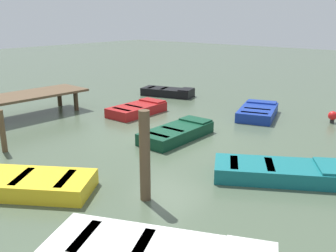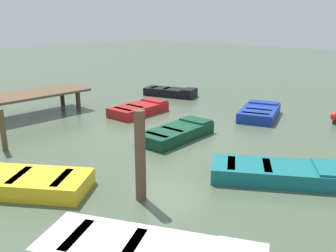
{
  "view_description": "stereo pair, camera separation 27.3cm",
  "coord_description": "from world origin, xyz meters",
  "px_view_note": "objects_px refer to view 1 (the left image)",
  "views": [
    {
      "loc": [
        -9.75,
        -8.09,
        4.11
      ],
      "look_at": [
        0.0,
        0.0,
        0.35
      ],
      "focal_mm": 39.75,
      "sensor_mm": 36.0,
      "label": 1
    },
    {
      "loc": [
        -9.58,
        -8.29,
        4.11
      ],
      "look_at": [
        0.0,
        0.0,
        0.35
      ],
      "focal_mm": 39.75,
      "sensor_mm": 36.0,
      "label": 2
    }
  ],
  "objects_px": {
    "rowboat_black": "(168,92)",
    "marker_buoy": "(333,116)",
    "rowboat_teal": "(280,171)",
    "rowboat_red": "(137,109)",
    "mooring_piling_mid_left": "(3,131)",
    "dock_segment": "(21,97)",
    "rowboat_blue": "(258,112)",
    "rowboat_yellow": "(9,182)",
    "rowboat_dark_green": "(177,132)",
    "mooring_piling_far_left": "(145,156)"
  },
  "relations": [
    {
      "from": "rowboat_black",
      "to": "rowboat_teal",
      "type": "distance_m",
      "value": 10.98
    },
    {
      "from": "rowboat_dark_green",
      "to": "rowboat_red",
      "type": "xyz_separation_m",
      "value": [
        1.53,
        3.42,
        0.0
      ]
    },
    {
      "from": "rowboat_dark_green",
      "to": "rowboat_teal",
      "type": "distance_m",
      "value": 4.27
    },
    {
      "from": "rowboat_black",
      "to": "rowboat_yellow",
      "type": "xyz_separation_m",
      "value": [
        -11.12,
        -4.2,
        -0.0
      ]
    },
    {
      "from": "rowboat_black",
      "to": "rowboat_dark_green",
      "type": "bearing_deg",
      "value": -63.88
    },
    {
      "from": "rowboat_blue",
      "to": "rowboat_yellow",
      "type": "height_order",
      "value": "same"
    },
    {
      "from": "rowboat_blue",
      "to": "mooring_piling_mid_left",
      "type": "distance_m",
      "value": 9.91
    },
    {
      "from": "rowboat_blue",
      "to": "marker_buoy",
      "type": "height_order",
      "value": "marker_buoy"
    },
    {
      "from": "rowboat_blue",
      "to": "mooring_piling_far_left",
      "type": "xyz_separation_m",
      "value": [
        -8.47,
        -1.4,
        0.85
      ]
    },
    {
      "from": "mooring_piling_mid_left",
      "to": "rowboat_yellow",
      "type": "bearing_deg",
      "value": -115.23
    },
    {
      "from": "rowboat_teal",
      "to": "marker_buoy",
      "type": "bearing_deg",
      "value": 64.5
    },
    {
      "from": "rowboat_dark_green",
      "to": "mooring_piling_mid_left",
      "type": "distance_m",
      "value": 5.63
    },
    {
      "from": "rowboat_black",
      "to": "rowboat_dark_green",
      "type": "relative_size",
      "value": 1.0
    },
    {
      "from": "rowboat_black",
      "to": "rowboat_dark_green",
      "type": "distance_m",
      "value": 7.21
    },
    {
      "from": "rowboat_black",
      "to": "mooring_piling_far_left",
      "type": "bearing_deg",
      "value": -68.95
    },
    {
      "from": "rowboat_black",
      "to": "marker_buoy",
      "type": "relative_size",
      "value": 6.09
    },
    {
      "from": "rowboat_yellow",
      "to": "dock_segment",
      "type": "bearing_deg",
      "value": -65.31
    },
    {
      "from": "dock_segment",
      "to": "mooring_piling_mid_left",
      "type": "distance_m",
      "value": 4.31
    },
    {
      "from": "rowboat_blue",
      "to": "rowboat_yellow",
      "type": "relative_size",
      "value": 0.71
    },
    {
      "from": "rowboat_yellow",
      "to": "mooring_piling_mid_left",
      "type": "bearing_deg",
      "value": -58.29
    },
    {
      "from": "rowboat_red",
      "to": "mooring_piling_far_left",
      "type": "bearing_deg",
      "value": -135.34
    },
    {
      "from": "mooring_piling_far_left",
      "to": "mooring_piling_mid_left",
      "type": "bearing_deg",
      "value": 95.18
    },
    {
      "from": "rowboat_dark_green",
      "to": "mooring_piling_far_left",
      "type": "relative_size",
      "value": 1.37
    },
    {
      "from": "rowboat_yellow",
      "to": "rowboat_black",
      "type": "bearing_deg",
      "value": -102.35
    },
    {
      "from": "dock_segment",
      "to": "marker_buoy",
      "type": "distance_m",
      "value": 12.74
    },
    {
      "from": "rowboat_black",
      "to": "marker_buoy",
      "type": "xyz_separation_m",
      "value": [
        0.16,
        -8.4,
        0.07
      ]
    },
    {
      "from": "dock_segment",
      "to": "rowboat_dark_green",
      "type": "xyz_separation_m",
      "value": [
        1.9,
        -6.79,
        -0.63
      ]
    },
    {
      "from": "rowboat_yellow",
      "to": "marker_buoy",
      "type": "bearing_deg",
      "value": -143.46
    },
    {
      "from": "rowboat_red",
      "to": "rowboat_blue",
      "type": "xyz_separation_m",
      "value": [
        2.94,
        -4.25,
        0.0
      ]
    },
    {
      "from": "rowboat_yellow",
      "to": "marker_buoy",
      "type": "distance_m",
      "value": 12.04
    },
    {
      "from": "marker_buoy",
      "to": "rowboat_red",
      "type": "bearing_deg",
      "value": 119.61
    },
    {
      "from": "rowboat_blue",
      "to": "mooring_piling_mid_left",
      "type": "bearing_deg",
      "value": 137.46
    },
    {
      "from": "rowboat_teal",
      "to": "mooring_piling_mid_left",
      "type": "relative_size",
      "value": 2.59
    },
    {
      "from": "rowboat_dark_green",
      "to": "marker_buoy",
      "type": "relative_size",
      "value": 6.09
    },
    {
      "from": "rowboat_dark_green",
      "to": "rowboat_teal",
      "type": "bearing_deg",
      "value": -103.05
    },
    {
      "from": "rowboat_black",
      "to": "rowboat_blue",
      "type": "xyz_separation_m",
      "value": [
        -0.87,
        -5.67,
        0.0
      ]
    },
    {
      "from": "rowboat_red",
      "to": "rowboat_teal",
      "type": "distance_m",
      "value": 7.98
    },
    {
      "from": "dock_segment",
      "to": "rowboat_dark_green",
      "type": "relative_size",
      "value": 1.9
    },
    {
      "from": "rowboat_red",
      "to": "mooring_piling_mid_left",
      "type": "bearing_deg",
      "value": 179.68
    },
    {
      "from": "rowboat_dark_green",
      "to": "rowboat_red",
      "type": "distance_m",
      "value": 3.75
    },
    {
      "from": "rowboat_teal",
      "to": "marker_buoy",
      "type": "distance_m",
      "value": 6.46
    },
    {
      "from": "dock_segment",
      "to": "rowboat_yellow",
      "type": "relative_size",
      "value": 1.36
    },
    {
      "from": "dock_segment",
      "to": "rowboat_red",
      "type": "bearing_deg",
      "value": -41.79
    },
    {
      "from": "marker_buoy",
      "to": "rowboat_teal",
      "type": "bearing_deg",
      "value": -174.6
    },
    {
      "from": "rowboat_black",
      "to": "rowboat_red",
      "type": "xyz_separation_m",
      "value": [
        -3.81,
        -1.42,
        0.0
      ]
    },
    {
      "from": "rowboat_yellow",
      "to": "rowboat_dark_green",
      "type": "bearing_deg",
      "value": -129.36
    },
    {
      "from": "mooring_piling_mid_left",
      "to": "marker_buoy",
      "type": "bearing_deg",
      "value": -34.65
    },
    {
      "from": "dock_segment",
      "to": "rowboat_teal",
      "type": "xyz_separation_m",
      "value": [
        0.98,
        -10.95,
        -0.63
      ]
    },
    {
      "from": "mooring_piling_mid_left",
      "to": "marker_buoy",
      "type": "relative_size",
      "value": 2.81
    },
    {
      "from": "mooring_piling_mid_left",
      "to": "rowboat_black",
      "type": "bearing_deg",
      "value": 8.59
    }
  ]
}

